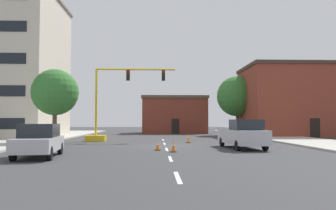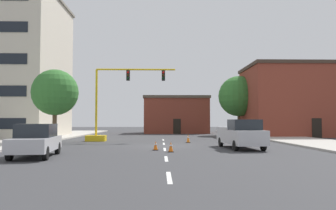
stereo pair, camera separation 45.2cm
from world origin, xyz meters
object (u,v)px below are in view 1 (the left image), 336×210
tree_left_near (55,92)px  tree_right_far (237,96)px  traffic_signal_gantry (107,118)px  pickup_truck_silver (242,134)px  sedan_silver_near_left (39,140)px  traffic_cone_roadside_a (158,146)px  traffic_cone_roadside_b (173,147)px  traffic_cone_roadside_c (189,138)px

tree_left_near → tree_right_far: size_ratio=0.80×
traffic_signal_gantry → tree_right_far: size_ratio=1.06×
tree_right_far → pickup_truck_silver: bearing=-103.1°
tree_right_far → sedan_silver_near_left: 31.35m
traffic_signal_gantry → tree_right_far: bearing=39.0°
traffic_signal_gantry → pickup_truck_silver: traffic_signal_gantry is taller
sedan_silver_near_left → traffic_cone_roadside_a: sedan_silver_near_left is taller
traffic_signal_gantry → traffic_cone_roadside_b: 12.47m
traffic_signal_gantry → traffic_cone_roadside_c: bearing=-17.5°
traffic_signal_gantry → sedan_silver_near_left: traffic_signal_gantry is taller
tree_right_far → pickup_truck_silver: tree_right_far is taller
pickup_truck_silver → traffic_cone_roadside_c: (-3.09, 6.20, -0.60)m
tree_right_far → traffic_signal_gantry: bearing=-141.0°
tree_left_near → tree_right_far: bearing=38.6°
traffic_signal_gantry → traffic_cone_roadside_c: traffic_signal_gantry is taller
traffic_signal_gantry → traffic_cone_roadside_a: bearing=-64.3°
traffic_signal_gantry → pickup_truck_silver: bearing=-39.2°
traffic_cone_roadside_c → sedan_silver_near_left: bearing=-128.4°
traffic_cone_roadside_a → sedan_silver_near_left: bearing=-147.9°
traffic_cone_roadside_a → traffic_cone_roadside_b: bearing=-53.1°
tree_left_near → sedan_silver_near_left: (2.40, -10.62, -3.41)m
traffic_cone_roadside_a → traffic_cone_roadside_b: (0.95, -1.26, 0.02)m
pickup_truck_silver → sedan_silver_near_left: (-12.03, -5.06, -0.09)m
tree_left_near → traffic_cone_roadside_a: bearing=-38.0°
traffic_signal_gantry → traffic_cone_roadside_a: size_ratio=13.78×
tree_left_near → traffic_cone_roadside_b: tree_left_near is taller
pickup_truck_silver → traffic_cone_roadside_b: pickup_truck_silver is taller
tree_right_far → traffic_cone_roadside_c: (-7.96, -14.79, -4.79)m
tree_left_near → traffic_cone_roadside_c: tree_left_near is taller
traffic_cone_roadside_b → tree_right_far: bearing=67.4°
sedan_silver_near_left → traffic_cone_roadside_c: (8.94, 11.26, -0.52)m
tree_right_far → traffic_cone_roadside_c: 17.47m
traffic_cone_roadside_c → traffic_cone_roadside_a: bearing=-110.3°
traffic_signal_gantry → tree_right_far: tree_right_far is taller
traffic_signal_gantry → traffic_cone_roadside_b: bearing=-62.9°
tree_left_near → tree_right_far: 24.73m
pickup_truck_silver → traffic_cone_roadside_c: bearing=116.5°
sedan_silver_near_left → traffic_cone_roadside_b: size_ratio=7.31×
tree_left_near → sedan_silver_near_left: size_ratio=1.34×
traffic_signal_gantry → tree_right_far: 20.00m
traffic_signal_gantry → tree_left_near: size_ratio=1.33×
tree_left_near → traffic_cone_roadside_b: (9.56, -7.98, -3.98)m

